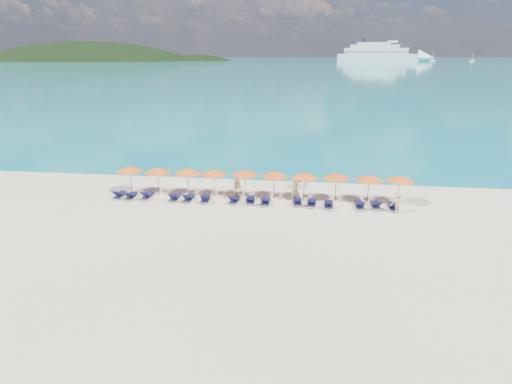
# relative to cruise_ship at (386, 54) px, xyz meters

# --- Properties ---
(ground) EXTENTS (1400.00, 1400.00, 0.00)m
(ground) POSITION_rel_cruise_ship_xyz_m (-93.12, -549.90, -8.39)
(ground) COLOR beige
(sea) EXTENTS (1600.00, 1300.00, 0.01)m
(sea) POSITION_rel_cruise_ship_xyz_m (-93.12, 110.10, -8.39)
(sea) COLOR #1FA9B2
(sea) RESTS_ON ground
(headland_main) EXTENTS (374.00, 242.00, 126.50)m
(headland_main) POSITION_rel_cruise_ship_xyz_m (-393.12, -9.90, -46.39)
(headland_main) COLOR black
(headland_main) RESTS_ON ground
(headland_small) EXTENTS (162.00, 126.00, 85.50)m
(headland_small) POSITION_rel_cruise_ship_xyz_m (-243.12, 10.10, -43.39)
(headland_small) COLOR black
(headland_small) RESTS_ON ground
(cruise_ship) EXTENTS (117.32, 37.06, 32.26)m
(cruise_ship) POSITION_rel_cruise_ship_xyz_m (0.00, 0.00, 0.00)
(cruise_ship) COLOR silver
(cruise_ship) RESTS_ON ground
(sailboat_near) EXTENTS (6.56, 2.19, 12.02)m
(sailboat_near) POSITION_rel_cruise_ship_xyz_m (61.24, 16.52, -7.16)
(sailboat_near) COLOR silver
(sailboat_near) RESTS_ON ground
(sailboat_far) EXTENTS (5.44, 1.81, 9.97)m
(sailboat_far) POSITION_rel_cruise_ship_xyz_m (109.93, 19.14, -7.37)
(sailboat_far) COLOR silver
(sailboat_far) RESTS_ON ground
(jetski) EXTENTS (1.20, 2.29, 0.77)m
(jetski) POSITION_rel_cruise_ship_xyz_m (-90.18, -541.13, -8.08)
(jetski) COLOR silver
(jetski) RESTS_ON ground
(beachgoer_a) EXTENTS (0.77, 0.65, 1.79)m
(beachgoer_a) POSITION_rel_cruise_ship_xyz_m (-90.35, -545.19, -7.50)
(beachgoer_a) COLOR tan
(beachgoer_a) RESTS_ON ground
(beachgoer_b) EXTENTS (1.00, 0.68, 1.90)m
(beachgoer_b) POSITION_rel_cruise_ship_xyz_m (-94.66, -545.76, -7.44)
(beachgoer_b) COLOR tan
(beachgoer_b) RESTS_ON ground
(beachgoer_c) EXTENTS (1.01, 0.50, 1.53)m
(beachgoer_c) POSITION_rel_cruise_ship_xyz_m (-83.14, -546.73, -7.63)
(beachgoer_c) COLOR tan
(beachgoer_c) RESTS_ON ground
(umbrella_0) EXTENTS (2.10, 2.10, 2.28)m
(umbrella_0) POSITION_rel_cruise_ship_xyz_m (-103.48, -544.76, -6.38)
(umbrella_0) COLOR black
(umbrella_0) RESTS_ON ground
(umbrella_1) EXTENTS (2.10, 2.10, 2.28)m
(umbrella_1) POSITION_rel_cruise_ship_xyz_m (-101.13, -544.91, -6.38)
(umbrella_1) COLOR black
(umbrella_1) RESTS_ON ground
(umbrella_2) EXTENTS (2.10, 2.10, 2.28)m
(umbrella_2) POSITION_rel_cruise_ship_xyz_m (-98.75, -544.83, -6.38)
(umbrella_2) COLOR black
(umbrella_2) RESTS_ON ground
(umbrella_3) EXTENTS (2.10, 2.10, 2.28)m
(umbrella_3) POSITION_rel_cruise_ship_xyz_m (-96.68, -544.82, -6.38)
(umbrella_3) COLOR black
(umbrella_3) RESTS_ON ground
(umbrella_4) EXTENTS (2.10, 2.10, 2.28)m
(umbrella_4) POSITION_rel_cruise_ship_xyz_m (-94.25, -544.68, -6.38)
(umbrella_4) COLOR black
(umbrella_4) RESTS_ON ground
(umbrella_5) EXTENTS (2.10, 2.10, 2.28)m
(umbrella_5) POSITION_rel_cruise_ship_xyz_m (-92.00, -544.73, -6.38)
(umbrella_5) COLOR black
(umbrella_5) RESTS_ON ground
(umbrella_6) EXTENTS (2.10, 2.10, 2.28)m
(umbrella_6) POSITION_rel_cruise_ship_xyz_m (-89.71, -544.85, -6.38)
(umbrella_6) COLOR black
(umbrella_6) RESTS_ON ground
(umbrella_7) EXTENTS (2.10, 2.10, 2.28)m
(umbrella_7) POSITION_rel_cruise_ship_xyz_m (-87.34, -544.73, -6.38)
(umbrella_7) COLOR black
(umbrella_7) RESTS_ON ground
(umbrella_8) EXTENTS (2.10, 2.10, 2.28)m
(umbrella_8) POSITION_rel_cruise_ship_xyz_m (-84.97, -544.91, -6.38)
(umbrella_8) COLOR black
(umbrella_8) RESTS_ON ground
(umbrella_9) EXTENTS (2.10, 2.10, 2.28)m
(umbrella_9) POSITION_rel_cruise_ship_xyz_m (-82.75, -544.84, -6.38)
(umbrella_9) COLOR black
(umbrella_9) RESTS_ON ground
(lounger_0) EXTENTS (0.66, 1.71, 0.66)m
(lounger_0) POSITION_rel_cruise_ship_xyz_m (-103.95, -545.97, -8.16)
(lounger_0) COLOR silver
(lounger_0) RESTS_ON ground
(lounger_1) EXTENTS (0.74, 1.74, 0.66)m
(lounger_1) POSITION_rel_cruise_ship_xyz_m (-102.97, -546.10, -8.16)
(lounger_1) COLOR silver
(lounger_1) RESTS_ON ground
(lounger_2) EXTENTS (0.64, 1.71, 0.66)m
(lounger_2) POSITION_rel_cruise_ship_xyz_m (-101.73, -545.91, -8.16)
(lounger_2) COLOR silver
(lounger_2) RESTS_ON ground
(lounger_3) EXTENTS (0.65, 1.71, 0.66)m
(lounger_3) POSITION_rel_cruise_ship_xyz_m (-99.49, -546.08, -8.16)
(lounger_3) COLOR silver
(lounger_3) RESTS_ON ground
(lounger_4) EXTENTS (0.72, 1.73, 0.66)m
(lounger_4) POSITION_rel_cruise_ship_xyz_m (-98.39, -546.08, -8.16)
(lounger_4) COLOR silver
(lounger_4) RESTS_ON ground
(lounger_5) EXTENTS (0.77, 1.75, 0.66)m
(lounger_5) POSITION_rel_cruise_ship_xyz_m (-97.09, -546.08, -8.16)
(lounger_5) COLOR silver
(lounger_5) RESTS_ON ground
(lounger_6) EXTENTS (0.78, 1.75, 0.66)m
(lounger_6) POSITION_rel_cruise_ship_xyz_m (-94.87, -546.02, -8.16)
(lounger_6) COLOR silver
(lounger_6) RESTS_ON ground
(lounger_7) EXTENTS (0.75, 1.74, 0.66)m
(lounger_7) POSITION_rel_cruise_ship_xyz_m (-93.66, -545.93, -8.16)
(lounger_7) COLOR silver
(lounger_7) RESTS_ON ground
(lounger_8) EXTENTS (0.65, 1.71, 0.66)m
(lounger_8) POSITION_rel_cruise_ship_xyz_m (-92.51, -546.10, -8.16)
(lounger_8) COLOR silver
(lounger_8) RESTS_ON ground
(lounger_9) EXTENTS (0.74, 1.74, 0.66)m
(lounger_9) POSITION_rel_cruise_ship_xyz_m (-90.14, -545.84, -8.16)
(lounger_9) COLOR silver
(lounger_9) RESTS_ON ground
(lounger_10) EXTENTS (0.79, 1.75, 0.66)m
(lounger_10) POSITION_rel_cruise_ship_xyz_m (-89.10, -545.93, -8.16)
(lounger_10) COLOR silver
(lounger_10) RESTS_ON ground
(lounger_11) EXTENTS (0.64, 1.71, 0.66)m
(lounger_11) POSITION_rel_cruise_ship_xyz_m (-87.87, -546.14, -8.16)
(lounger_11) COLOR silver
(lounger_11) RESTS_ON ground
(lounger_12) EXTENTS (0.71, 1.73, 0.66)m
(lounger_12) POSITION_rel_cruise_ship_xyz_m (-85.63, -546.06, -8.16)
(lounger_12) COLOR silver
(lounger_12) RESTS_ON ground
(lounger_13) EXTENTS (0.70, 1.73, 0.66)m
(lounger_13) POSITION_rel_cruise_ship_xyz_m (-84.48, -545.84, -8.16)
(lounger_13) COLOR silver
(lounger_13) RESTS_ON ground
(lounger_14) EXTENTS (0.66, 1.71, 0.66)m
(lounger_14) POSITION_rel_cruise_ship_xyz_m (-83.29, -546.04, -8.16)
(lounger_14) COLOR silver
(lounger_14) RESTS_ON ground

